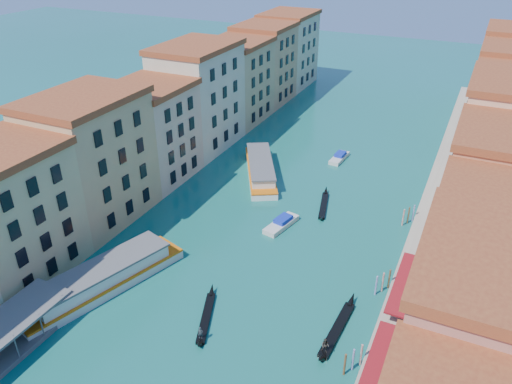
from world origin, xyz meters
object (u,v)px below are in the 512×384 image
at_px(vaporetto_stop, 2,344).
at_px(vaporetto_far, 260,168).
at_px(gondola_fore, 206,317).
at_px(gondola_right, 336,329).
at_px(vaporetto_near, 103,278).

distance_m(vaporetto_stop, vaporetto_far, 52.15).
height_order(gondola_fore, gondola_right, gondola_right).
height_order(vaporetto_near, gondola_fore, vaporetto_near).
xyz_separation_m(vaporetto_near, vaporetto_far, (4.73, 38.21, -0.16)).
bearing_deg(vaporetto_stop, gondola_right, 30.06).
relative_size(vaporetto_far, gondola_fore, 1.86).
relative_size(vaporetto_stop, vaporetto_far, 0.83).
xyz_separation_m(vaporetto_stop, vaporetto_near, (2.43, 13.45, 0.06)).
bearing_deg(gondola_fore, vaporetto_far, 84.20).
bearing_deg(vaporetto_near, gondola_right, 27.10).
bearing_deg(vaporetto_far, vaporetto_near, -125.92).
bearing_deg(vaporetto_stop, gondola_fore, 39.11).
relative_size(vaporetto_near, gondola_fore, 2.16).
height_order(vaporetto_stop, gondola_fore, vaporetto_stop).
bearing_deg(gondola_right, vaporetto_far, 129.46).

